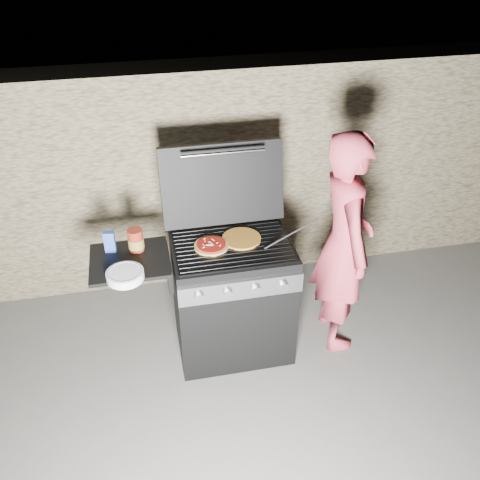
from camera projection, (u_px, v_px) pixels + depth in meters
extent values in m
plane|color=#4C4B49|center=(233.00, 345.00, 4.02)|extent=(50.00, 50.00, 0.00)
cube|color=#7E7152|center=(208.00, 175.00, 4.36)|extent=(8.00, 0.35, 1.80)
cylinder|color=gold|center=(241.00, 238.00, 3.56)|extent=(0.26, 0.26, 0.01)
cylinder|color=maroon|center=(136.00, 240.00, 3.44)|extent=(0.12, 0.12, 0.15)
cube|color=#264197|center=(110.00, 242.00, 3.43)|extent=(0.07, 0.05, 0.15)
cylinder|color=white|center=(125.00, 275.00, 3.22)|extent=(0.25, 0.25, 0.05)
imported|color=#AE3644|center=(343.00, 244.00, 3.67)|extent=(0.43, 0.63, 1.66)
cylinder|color=black|center=(292.00, 233.00, 3.55)|extent=(0.42, 0.17, 0.09)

